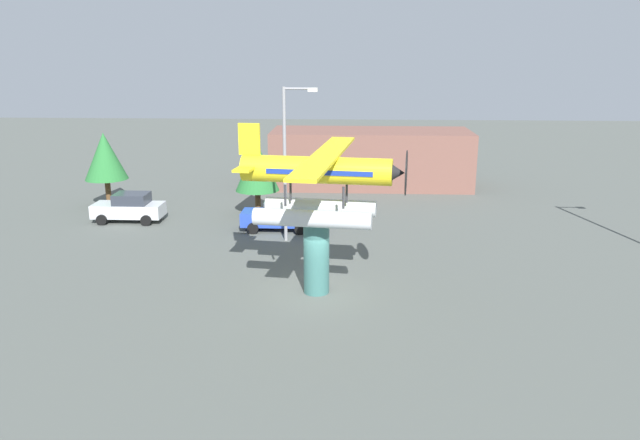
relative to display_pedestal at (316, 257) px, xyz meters
name	(u,v)px	position (x,y,z in m)	size (l,w,h in m)	color
ground_plane	(316,292)	(0.00, 0.00, -1.60)	(140.00, 140.00, 0.00)	#515651
display_pedestal	(316,257)	(0.00, 0.00, 0.00)	(1.10, 1.10, 3.20)	#386B66
floatplane_monument	(319,182)	(0.13, -0.02, 3.27)	(7.05, 10.46, 4.00)	silver
car_near_silver	(129,207)	(-12.03, 10.78, -0.72)	(4.20, 2.02, 1.76)	silver
car_mid_blue	(279,215)	(-2.70, 9.43, -0.72)	(4.20, 2.02, 1.76)	#2847B7
streetlight_primary	(288,154)	(-1.92, 7.41, 3.19)	(1.84, 0.28, 8.29)	gray
storefront_building	(370,158)	(2.91, 22.00, 0.53)	(15.06, 5.73, 4.27)	brown
tree_west	(105,156)	(-14.80, 14.53, 1.76)	(2.78, 2.78, 4.93)	brown
tree_east	(257,167)	(-4.47, 12.94, 1.47)	(2.76, 2.76, 4.63)	brown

